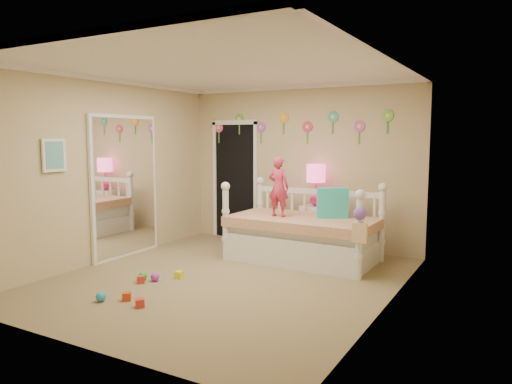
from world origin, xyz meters
The scene contains 18 objects.
floor centered at (0.00, 0.00, 0.00)m, with size 4.00×4.50×0.01m, color #7F684C.
ceiling centered at (0.00, 0.00, 2.60)m, with size 4.00×4.50×0.01m, color white.
back_wall centered at (0.00, 2.25, 1.30)m, with size 4.00×0.01×2.60m, color tan.
left_wall centered at (-2.00, 0.00, 1.30)m, with size 0.01×4.50×2.60m, color tan.
right_wall centered at (2.00, 0.00, 1.30)m, with size 0.01×4.50×2.60m, color tan.
crown_molding centered at (0.00, 0.00, 2.57)m, with size 4.00×4.50×0.06m, color white, non-canonical shape.
daybed centered at (0.46, 1.32, 0.57)m, with size 2.11×1.14×1.15m, color white, non-canonical shape.
pillow_turquoise centered at (0.85, 1.47, 0.85)m, with size 0.43×0.15×0.43m, color #27B9C7.
pillow_lime centered at (0.82, 1.61, 0.80)m, with size 0.34×0.13×0.33m, color #9FE044.
child centered at (0.14, 1.19, 1.07)m, with size 0.31×0.21×0.86m, color #D12F54.
nightstand centered at (0.36, 2.04, 0.35)m, with size 0.42×0.32×0.70m, color white.
table_lamp centered at (0.36, 2.04, 1.13)m, with size 0.30×0.30×0.65m.
closet_doorway centered at (-1.25, 2.23, 1.03)m, with size 0.90×0.04×2.07m, color black.
flower_decals centered at (-0.09, 2.24, 1.94)m, with size 3.40×0.02×0.50m, color #B2668C, non-canonical shape.
mirror_closet centered at (-1.96, 0.30, 1.05)m, with size 0.07×1.30×2.10m, color white.
wall_picture centered at (-1.97, -0.90, 1.55)m, with size 0.05×0.34×0.42m, color white.
hanging_bag centered at (1.47, 0.72, 0.70)m, with size 0.20×0.16×0.36m, color beige, non-canonical shape.
toy_scatter centered at (-0.58, -0.85, 0.06)m, with size 0.80×1.30×0.11m, color #996666, non-canonical shape.
Camera 1 is at (3.21, -4.93, 1.78)m, focal length 33.78 mm.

